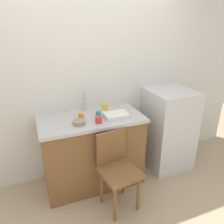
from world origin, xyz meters
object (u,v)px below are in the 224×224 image
object	(u,v)px
cup_teal	(98,115)
chair	(117,167)
refrigerator	(168,129)
cup_yellow	(105,107)
cup_red	(98,120)
dish_tray	(116,115)
terracotta_bowl	(79,122)
cup_orange	(81,116)

from	to	relation	value
cup_teal	chair	bearing A→B (deg)	-81.01
refrigerator	cup_teal	bearing A→B (deg)	-177.26
cup_yellow	cup_red	xyz separation A→B (m)	(-0.20, -0.35, -0.00)
dish_tray	terracotta_bowl	distance (m)	0.46
refrigerator	terracotta_bowl	bearing A→B (deg)	-174.40
refrigerator	cup_orange	size ratio (longest dim) A/B	15.07
terracotta_bowl	cup_orange	size ratio (longest dim) A/B	1.82
terracotta_bowl	cup_red	xyz separation A→B (m)	(0.22, -0.04, 0.01)
cup_orange	cup_red	world-z (taller)	cup_orange
dish_tray	cup_teal	xyz separation A→B (m)	(-0.20, 0.05, 0.02)
terracotta_bowl	cup_orange	distance (m)	0.14
refrigerator	dish_tray	world-z (taller)	refrigerator
cup_yellow	cup_teal	xyz separation A→B (m)	(-0.16, -0.24, 0.01)
chair	cup_red	distance (m)	0.56
cup_red	terracotta_bowl	bearing A→B (deg)	170.33
refrigerator	terracotta_bowl	distance (m)	1.36
chair	terracotta_bowl	distance (m)	0.65
dish_tray	cup_teal	distance (m)	0.21
cup_orange	chair	bearing A→B (deg)	-60.38
cup_orange	cup_teal	bearing A→B (deg)	-13.61
dish_tray	terracotta_bowl	size ratio (longest dim) A/B	2.03
refrigerator	cup_orange	distance (m)	1.30
dish_tray	cup_orange	distance (m)	0.41
chair	cup_teal	bearing A→B (deg)	90.08
cup_teal	cup_red	size ratio (longest dim) A/B	1.18
cup_yellow	terracotta_bowl	bearing A→B (deg)	-142.96
chair	cup_red	size ratio (longest dim) A/B	11.66
terracotta_bowl	refrigerator	bearing A→B (deg)	5.60
cup_teal	dish_tray	bearing A→B (deg)	-12.49
dish_tray	cup_red	xyz separation A→B (m)	(-0.24, -0.07, 0.01)
dish_tray	cup_orange	bearing A→B (deg)	166.96
chair	terracotta_bowl	size ratio (longest dim) A/B	6.45
refrigerator	cup_teal	distance (m)	1.12
chair	cup_teal	xyz separation A→B (m)	(-0.07, 0.41, 0.47)
cup_red	dish_tray	bearing A→B (deg)	16.00
cup_orange	dish_tray	bearing A→B (deg)	-13.04
refrigerator	cup_red	distance (m)	1.16
chair	cup_yellow	world-z (taller)	cup_yellow
chair	cup_orange	xyz separation A→B (m)	(-0.26, 0.46, 0.47)
dish_tray	cup_yellow	distance (m)	0.29
cup_orange	cup_red	bearing A→B (deg)	-45.17
terracotta_bowl	dish_tray	bearing A→B (deg)	4.04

